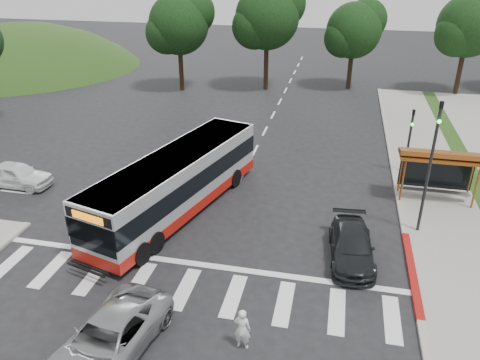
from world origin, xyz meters
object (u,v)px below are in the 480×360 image
(silver_suv_south, at_px, (109,338))
(dark_sedan, at_px, (351,246))
(pedestrian, at_px, (242,329))
(transit_bus, at_px, (177,184))

(silver_suv_south, bearing_deg, dark_sedan, 52.23)
(dark_sedan, xyz_separation_m, silver_suv_south, (-7.78, -7.36, 0.07))
(pedestrian, bearing_deg, transit_bus, -55.15)
(transit_bus, relative_size, dark_sedan, 2.69)
(pedestrian, bearing_deg, silver_suv_south, 20.11)
(transit_bus, relative_size, pedestrian, 7.56)
(transit_bus, height_order, silver_suv_south, transit_bus)
(pedestrian, height_order, dark_sedan, pedestrian)
(transit_bus, xyz_separation_m, pedestrian, (5.22, -8.48, -0.76))
(transit_bus, bearing_deg, silver_suv_south, -68.82)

